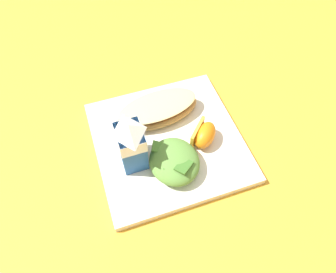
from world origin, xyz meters
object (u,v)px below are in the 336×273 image
Objects in this scene: cheesy_pizza_bread at (156,110)px; green_salad_pile at (174,161)px; milk_carton at (131,142)px; white_plate at (168,142)px; orange_wedge_front at (204,135)px.

green_salad_pile is (-0.12, 0.00, 0.00)m from cheesy_pizza_bread.
cheesy_pizza_bread is 1.61× the size of milk_carton.
milk_carton is (-0.02, 0.08, 0.07)m from white_plate.
white_plate is 0.07m from green_salad_pile.
green_salad_pile reaches higher than cheesy_pizza_bread.
orange_wedge_front is (0.04, -0.07, -0.00)m from green_salad_pile.
green_salad_pile is (-0.06, 0.01, 0.03)m from white_plate.
green_salad_pile is at bearing 116.38° from orange_wedge_front.
white_plate is at bearing 68.93° from orange_wedge_front.
green_salad_pile is 0.09m from milk_carton.
orange_wedge_front is at bearing -111.07° from white_plate.
white_plate is at bearing -8.20° from green_salad_pile.
milk_carton is at bearing 59.91° from green_salad_pile.
white_plate is 0.07m from cheesy_pizza_bread.
milk_carton is at bearing 140.06° from cheesy_pizza_bread.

